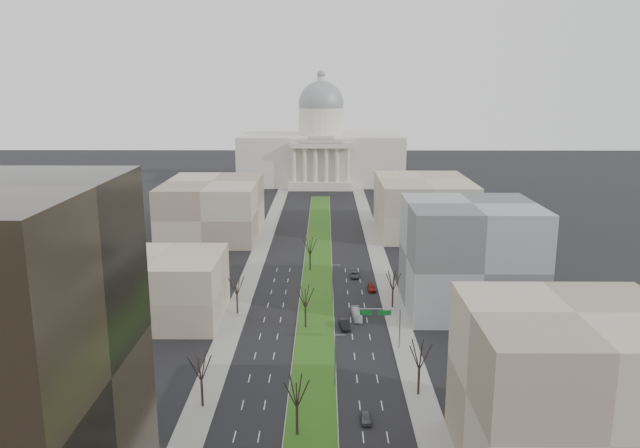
{
  "coord_description": "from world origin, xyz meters",
  "views": [
    {
      "loc": [
        1.94,
        -40.76,
        49.83
      ],
      "look_at": [
        0.71,
        114.39,
        14.2
      ],
      "focal_mm": 35.0,
      "sensor_mm": 36.0,
      "label": 1
    }
  ],
  "objects_px": {
    "car_grey_near": "(366,417)",
    "car_grey_far": "(355,275)",
    "car_black": "(344,324)",
    "box_van": "(357,314)",
    "car_red": "(371,288)"
  },
  "relations": [
    {
      "from": "car_red",
      "to": "car_grey_far",
      "type": "bearing_deg",
      "value": 107.13
    },
    {
      "from": "car_grey_near",
      "to": "car_black",
      "type": "height_order",
      "value": "car_black"
    },
    {
      "from": "car_grey_near",
      "to": "box_van",
      "type": "distance_m",
      "value": 41.7
    },
    {
      "from": "car_black",
      "to": "car_red",
      "type": "height_order",
      "value": "car_black"
    },
    {
      "from": "car_red",
      "to": "box_van",
      "type": "distance_m",
      "value": 18.77
    },
    {
      "from": "car_black",
      "to": "box_van",
      "type": "distance_m",
      "value": 6.25
    },
    {
      "from": "car_grey_far",
      "to": "box_van",
      "type": "height_order",
      "value": "box_van"
    },
    {
      "from": "car_grey_near",
      "to": "car_grey_far",
      "type": "height_order",
      "value": "car_grey_near"
    },
    {
      "from": "car_grey_near",
      "to": "car_red",
      "type": "bearing_deg",
      "value": 83.21
    },
    {
      "from": "car_grey_near",
      "to": "car_black",
      "type": "relative_size",
      "value": 0.76
    },
    {
      "from": "car_red",
      "to": "car_grey_far",
      "type": "xyz_separation_m",
      "value": [
        -3.58,
        10.57,
        -0.01
      ]
    },
    {
      "from": "car_grey_near",
      "to": "car_grey_far",
      "type": "bearing_deg",
      "value": 86.85
    },
    {
      "from": "car_grey_near",
      "to": "box_van",
      "type": "height_order",
      "value": "box_van"
    },
    {
      "from": "car_grey_far",
      "to": "box_van",
      "type": "xyz_separation_m",
      "value": [
        -0.92,
        -28.79,
        0.3
      ]
    },
    {
      "from": "car_black",
      "to": "car_red",
      "type": "distance_m",
      "value": 24.9
    }
  ]
}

